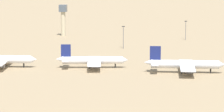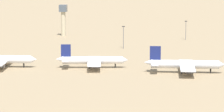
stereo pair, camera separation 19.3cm
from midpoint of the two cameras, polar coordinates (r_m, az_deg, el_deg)
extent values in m
plane|color=#9E8460|center=(294.01, -1.97, -1.03)|extent=(4000.00, 4000.00, 0.00)
cylinder|color=white|center=(295.97, -10.81, -0.32)|extent=(31.25, 6.92, 3.88)
cone|color=white|center=(292.92, -7.58, -0.34)|extent=(3.26, 3.95, 3.68)
cube|color=white|center=(295.86, -10.62, -0.43)|extent=(9.62, 31.51, 0.54)
cylinder|color=slate|center=(302.91, -10.16, -0.47)|extent=(3.68, 2.47, 2.13)
cylinder|color=slate|center=(288.87, -10.72, -0.93)|extent=(3.68, 2.47, 2.13)
cylinder|color=black|center=(294.23, -8.55, -0.91)|extent=(0.68, 0.68, 2.13)
cylinder|color=white|center=(289.33, -1.90, -0.41)|extent=(30.01, 7.96, 3.72)
cone|color=white|center=(289.62, 1.30, -0.40)|extent=(3.27, 3.90, 3.54)
cone|color=white|center=(289.85, -5.10, -0.31)|extent=(4.14, 3.67, 3.16)
cube|color=navy|center=(289.01, -4.49, 0.54)|extent=(4.86, 1.16, 6.05)
cube|color=white|center=(293.36, -4.44, -0.23)|extent=(3.86, 6.69, 0.34)
cube|color=white|center=(286.02, -4.52, -0.47)|extent=(3.86, 6.69, 0.34)
cube|color=white|center=(289.41, -1.72, -0.52)|extent=(10.54, 30.38, 0.52)
cylinder|color=slate|center=(296.51, -1.53, -0.55)|extent=(3.61, 2.51, 2.05)
cylinder|color=slate|center=(282.74, -1.53, -1.01)|extent=(3.61, 2.51, 2.05)
cylinder|color=black|center=(289.92, 0.34, -0.96)|extent=(0.65, 0.65, 2.05)
cylinder|color=black|center=(292.02, -2.17, -0.90)|extent=(0.65, 0.65, 2.05)
cylinder|color=black|center=(287.62, -2.18, -1.05)|extent=(0.65, 0.65, 2.05)
cylinder|color=silver|center=(277.99, 7.11, -0.80)|extent=(31.93, 5.09, 3.98)
cone|color=silver|center=(279.21, 10.66, -0.84)|extent=(3.11, 3.88, 3.78)
cone|color=silver|center=(277.74, 3.54, -0.63)|extent=(4.09, 3.52, 3.38)
cube|color=navy|center=(276.97, 4.25, 0.30)|extent=(5.18, 0.68, 6.46)
cube|color=silver|center=(281.64, 4.25, -0.55)|extent=(3.42, 6.87, 0.36)
cube|color=silver|center=(273.80, 4.23, -0.82)|extent=(3.42, 6.87, 0.36)
cube|color=silver|center=(278.13, 7.31, -0.92)|extent=(7.87, 32.02, 0.56)
cylinder|color=slate|center=(285.75, 7.44, -0.95)|extent=(3.65, 2.31, 2.19)
cylinder|color=slate|center=(271.09, 7.58, -1.48)|extent=(3.65, 2.31, 2.19)
cylinder|color=black|center=(279.26, 9.57, -1.45)|extent=(0.70, 0.70, 2.19)
cylinder|color=black|center=(280.81, 6.77, -1.33)|extent=(0.70, 0.70, 2.19)
cylinder|color=black|center=(276.12, 6.80, -1.51)|extent=(0.70, 0.70, 2.19)
cylinder|color=#C6B793|center=(420.79, -4.74, 3.13)|extent=(3.20, 3.20, 17.42)
cube|color=#4C5660|center=(419.83, -4.76, 4.65)|extent=(5.20, 5.20, 4.91)
cylinder|color=#59595E|center=(400.05, 7.19, 2.44)|extent=(0.36, 0.36, 12.57)
cube|color=#333333|center=(399.38, 7.21, 3.38)|extent=(1.80, 0.50, 0.50)
cylinder|color=#59595E|center=(356.16, 1.13, 1.78)|extent=(0.36, 0.36, 13.27)
cube|color=#333333|center=(355.38, 1.13, 2.89)|extent=(1.80, 0.50, 0.50)
camera|label=1|loc=(0.10, -89.98, 0.00)|focal=94.11mm
camera|label=2|loc=(0.10, 90.02, 0.00)|focal=94.11mm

